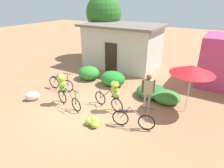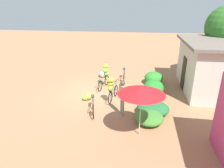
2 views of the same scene
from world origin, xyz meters
The scene contains 14 objects.
ground_plane centered at (0.00, 0.00, 0.00)m, with size 60.00×60.00×0.00m, color #A8734E.
building_low centered at (-1.50, 6.57, 1.53)m, with size 5.52×3.69×3.02m.
hedge_bush_front_left centered at (-2.05, 3.21, 0.40)m, with size 1.37×1.22×0.80m, color #2F872D.
hedge_bush_front_right centered at (-0.27, 3.14, 0.42)m, with size 1.47×1.19×0.84m, color #25832B.
hedge_bush_mid centered at (2.08, 3.03, 0.28)m, with size 1.47×1.55×0.56m, color #256735.
hedge_bush_by_door centered at (2.95, 2.83, 0.26)m, with size 1.34×1.27×0.52m, color #3C8030.
market_umbrella centered at (3.92, 2.43, 1.98)m, with size 1.82×1.82×2.15m.
bicycle_leftmost centered at (-2.41, 1.18, 0.36)m, with size 1.65×0.21×1.04m.
bicycle_near_pile centered at (-1.07, 0.09, 0.88)m, with size 1.69×0.51×1.49m.
bicycle_center_loaded centered at (1.09, 0.85, 0.86)m, with size 1.65×0.49×1.43m.
bicycle_by_shop centered at (2.42, 0.15, 0.36)m, with size 1.65×0.46×0.98m.
banana_pile_on_ground centered at (1.00, -0.53, 0.15)m, with size 0.74×0.58×0.35m.
produce_sack centered at (-2.79, -0.41, 0.22)m, with size 0.70×0.44×0.44m, color silver.
person_vendor centered at (2.41, 1.57, 1.07)m, with size 0.51×0.38×1.74m.
Camera 2 is at (10.91, 2.39, 4.90)m, focal length 32.32 mm.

